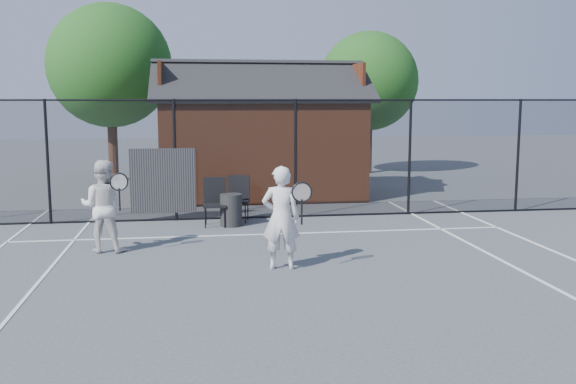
{
  "coord_description": "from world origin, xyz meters",
  "views": [
    {
      "loc": [
        -1.54,
        -10.93,
        2.98
      ],
      "look_at": [
        0.36,
        1.94,
        1.1
      ],
      "focal_mm": 40.0,
      "sensor_mm": 36.0,
      "label": 1
    }
  ],
  "objects": [
    {
      "name": "fence",
      "position": [
        -0.3,
        5.0,
        1.45
      ],
      "size": [
        22.04,
        3.0,
        3.0
      ],
      "color": "black",
      "rests_on": "ground"
    },
    {
      "name": "chair_right",
      "position": [
        -0.5,
        4.6,
        0.55
      ],
      "size": [
        0.64,
        0.66,
        1.1
      ],
      "primitive_type": "cube",
      "rotation": [
        0.0,
        0.0,
        -0.23
      ],
      "color": "black",
      "rests_on": "ground"
    },
    {
      "name": "player_back",
      "position": [
        -3.32,
        1.86,
        0.91
      ],
      "size": [
        1.03,
        0.81,
        1.82
      ],
      "color": "silver",
      "rests_on": "ground"
    },
    {
      "name": "clubhouse",
      "position": [
        0.5,
        9.0,
        1.61
      ],
      "size": [
        6.5,
        4.36,
        4.19
      ],
      "color": "brown",
      "rests_on": "ground"
    },
    {
      "name": "player_front",
      "position": [
        -0.04,
        0.06,
        0.92
      ],
      "size": [
        0.85,
        0.66,
        1.84
      ],
      "color": "silver",
      "rests_on": "ground"
    },
    {
      "name": "ground",
      "position": [
        0.0,
        0.0,
        0.0
      ],
      "size": [
        80.0,
        80.0,
        0.0
      ],
      "primitive_type": "plane",
      "color": "#42474B",
      "rests_on": "ground"
    },
    {
      "name": "tree_right",
      "position": [
        5.5,
        14.5,
        3.71
      ],
      "size": [
        3.97,
        3.97,
        5.7
      ],
      "color": "#362215",
      "rests_on": "ground"
    },
    {
      "name": "chair_left",
      "position": [
        -1.07,
        4.1,
        0.56
      ],
      "size": [
        0.57,
        0.59,
        1.12
      ],
      "primitive_type": "cube",
      "rotation": [
        0.0,
        0.0,
        -0.05
      ],
      "color": "black",
      "rests_on": "ground"
    },
    {
      "name": "waste_bin",
      "position": [
        -0.69,
        4.1,
        0.38
      ],
      "size": [
        0.56,
        0.56,
        0.76
      ],
      "primitive_type": "cylinder",
      "rotation": [
        0.0,
        0.0,
        0.06
      ],
      "color": "black",
      "rests_on": "ground"
    },
    {
      "name": "tree_left",
      "position": [
        -4.5,
        13.5,
        4.19
      ],
      "size": [
        4.48,
        4.48,
        6.44
      ],
      "color": "#362215",
      "rests_on": "ground"
    },
    {
      "name": "court_lines",
      "position": [
        0.0,
        -1.32,
        0.01
      ],
      "size": [
        11.02,
        18.0,
        0.01
      ],
      "color": "silver",
      "rests_on": "ground"
    }
  ]
}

